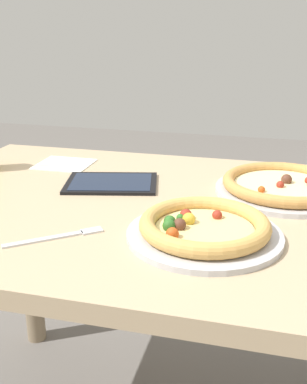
{
  "coord_description": "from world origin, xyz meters",
  "views": [
    {
      "loc": [
        0.28,
        -1.01,
        1.16
      ],
      "look_at": [
        0.02,
        -0.0,
        0.78
      ],
      "focal_mm": 43.84,
      "sensor_mm": 36.0,
      "label": 1
    }
  ],
  "objects_px": {
    "pizza_far": "(284,186)",
    "tablet": "(111,183)",
    "fork": "(59,237)",
    "pizza_near": "(204,228)"
  },
  "relations": [
    {
      "from": "pizza_far",
      "to": "tablet",
      "type": "distance_m",
      "value": 0.45
    },
    {
      "from": "pizza_near",
      "to": "tablet",
      "type": "height_order",
      "value": "pizza_near"
    },
    {
      "from": "pizza_near",
      "to": "fork",
      "type": "bearing_deg",
      "value": -165.47
    },
    {
      "from": "fork",
      "to": "tablet",
      "type": "bearing_deg",
      "value": 91.17
    },
    {
      "from": "pizza_near",
      "to": "tablet",
      "type": "xyz_separation_m",
      "value": [
        -0.29,
        0.26,
        -0.02
      ]
    },
    {
      "from": "fork",
      "to": "tablet",
      "type": "relative_size",
      "value": 0.62
    },
    {
      "from": "fork",
      "to": "pizza_near",
      "type": "bearing_deg",
      "value": 14.53
    },
    {
      "from": "pizza_far",
      "to": "tablet",
      "type": "relative_size",
      "value": 1.25
    },
    {
      "from": "pizza_far",
      "to": "fork",
      "type": "xyz_separation_m",
      "value": [
        -0.44,
        -0.38,
        -0.02
      ]
    },
    {
      "from": "pizza_far",
      "to": "fork",
      "type": "distance_m",
      "value": 0.58
    }
  ]
}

